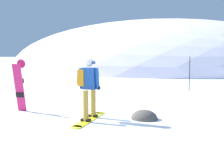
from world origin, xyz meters
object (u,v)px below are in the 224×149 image
(snowboarder_main, at_px, (88,86))
(piste_marker_near, at_px, (190,71))
(spare_snowboard, at_px, (20,85))
(rock_dark, at_px, (144,119))

(snowboarder_main, distance_m, piste_marker_near, 6.75)
(snowboarder_main, height_order, piste_marker_near, piste_marker_near)
(spare_snowboard, distance_m, piste_marker_near, 7.81)
(snowboarder_main, distance_m, spare_snowboard, 2.41)
(spare_snowboard, height_order, piste_marker_near, piste_marker_near)
(piste_marker_near, bearing_deg, snowboarder_main, -119.04)
(snowboarder_main, bearing_deg, rock_dark, 13.38)
(snowboarder_main, xyz_separation_m, piste_marker_near, (3.28, 5.90, 0.07))
(piste_marker_near, height_order, rock_dark, piste_marker_near)
(spare_snowboard, xyz_separation_m, piste_marker_near, (5.64, 5.40, 0.16))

